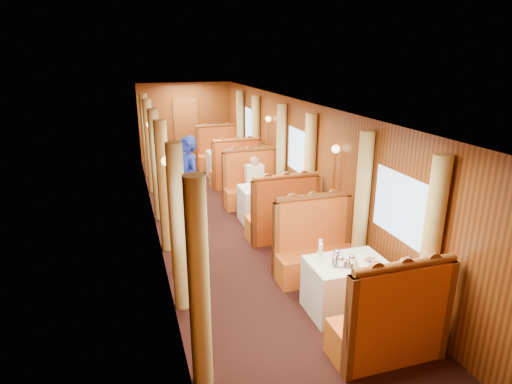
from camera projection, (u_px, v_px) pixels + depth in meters
name	position (u px, v px, depth m)	size (l,w,h in m)	color
floor	(231.00, 224.00, 8.92)	(3.00, 12.00, 0.01)	black
ceiling	(229.00, 103.00, 8.14)	(3.00, 12.00, 0.01)	silver
wall_far	(186.00, 122.00, 13.97)	(3.00, 2.50, 0.01)	brown
wall_near	(430.00, 368.00, 3.08)	(3.00, 2.50, 0.01)	brown
wall_left	(153.00, 172.00, 8.11)	(12.00, 2.50, 0.01)	brown
wall_right	(299.00, 161.00, 8.95)	(12.00, 2.50, 0.01)	brown
doorway_far	(186.00, 129.00, 14.03)	(0.80, 0.04, 2.00)	brown
table_near	(346.00, 286.00, 5.84)	(1.05, 0.72, 0.75)	white
banquette_near_fwd	(389.00, 327.00, 4.90)	(1.30, 0.55, 1.34)	#B23213
banquette_near_aft	(315.00, 252.00, 6.74)	(1.30, 0.55, 1.34)	#B23213
table_mid	(265.00, 204.00, 9.01)	(1.05, 0.72, 0.75)	white
banquette_mid_fwd	(282.00, 219.00, 8.08)	(1.30, 0.55, 1.34)	#B23213
banquette_mid_aft	(252.00, 188.00, 9.92)	(1.30, 0.55, 1.34)	#B23213
table_far	(227.00, 164.00, 12.19)	(1.05, 0.72, 0.75)	white
banquette_far_fwd	(236.00, 172.00, 11.25)	(1.30, 0.55, 1.34)	#B23213
banquette_far_aft	(219.00, 155.00, 13.09)	(1.30, 0.55, 1.34)	#B23213
tea_tray	(345.00, 264.00, 5.63)	(0.34, 0.26, 0.01)	silver
teapot_left	(341.00, 263.00, 5.55)	(0.16, 0.12, 0.13)	silver
teapot_right	(352.00, 262.00, 5.59)	(0.16, 0.12, 0.13)	silver
teapot_back	(337.00, 256.00, 5.73)	(0.16, 0.12, 0.13)	silver
fruit_plate	(370.00, 260.00, 5.71)	(0.23, 0.23, 0.05)	white
cup_inboard	(321.00, 255.00, 5.68)	(0.08, 0.08, 0.26)	white
cup_outboard	(320.00, 250.00, 5.81)	(0.08, 0.08, 0.26)	white
rose_vase_mid	(266.00, 179.00, 8.83)	(0.06, 0.06, 0.36)	silver
rose_vase_far	(228.00, 145.00, 12.01)	(0.06, 0.06, 0.36)	silver
window_left_near	(177.00, 234.00, 4.87)	(1.20, 0.90, 0.01)	#90ADD4
curtain_left_near_a	(199.00, 288.00, 4.28)	(0.22, 0.22, 2.35)	#D8BF6F
curtain_left_near_b	(179.00, 229.00, 5.70)	(0.22, 0.22, 2.35)	#D8BF6F
window_right_near	(401.00, 207.00, 5.71)	(1.20, 0.90, 0.01)	#90ADD4
curtain_right_near_a	(430.00, 252.00, 5.06)	(0.22, 0.22, 2.35)	#D8BF6F
curtain_right_near_b	(362.00, 208.00, 6.47)	(0.22, 0.22, 2.35)	#D8BF6F
window_left_mid	(153.00, 162.00, 8.05)	(1.20, 0.90, 0.01)	#90ADD4
curtain_left_mid_a	(164.00, 187.00, 7.46)	(0.22, 0.22, 2.35)	#D8BF6F
curtain_left_mid_b	(156.00, 166.00, 8.87)	(0.22, 0.22, 2.35)	#D8BF6F
window_right_mid	(299.00, 152.00, 8.88)	(1.20, 0.90, 0.01)	#90ADD4
curtain_right_mid_a	(309.00, 174.00, 8.23)	(0.22, 0.22, 2.35)	#D8BF6F
curtain_right_mid_b	(281.00, 157.00, 9.65)	(0.22, 0.22, 2.35)	#D8BF6F
window_left_far	(143.00, 131.00, 11.23)	(1.20, 0.90, 0.01)	#90ADD4
curtain_left_far_a	(150.00, 147.00, 10.63)	(0.22, 0.22, 2.35)	#D8BF6F
curtain_left_far_b	(146.00, 136.00, 12.05)	(0.22, 0.22, 2.35)	#D8BF6F
window_right_far	(251.00, 125.00, 12.06)	(1.20, 0.90, 0.01)	#90ADD4
curtain_right_far_a	(256.00, 140.00, 11.41)	(0.22, 0.22, 2.35)	#D8BF6F
curtain_right_far_b	(240.00, 131.00, 12.82)	(0.22, 0.22, 2.35)	#D8BF6F
sconce_left_fore	(168.00, 193.00, 6.51)	(0.14, 0.14, 1.95)	#BF8C3F
sconce_right_fore	(334.00, 177.00, 7.29)	(0.14, 0.14, 1.95)	#BF8C3F
sconce_left_aft	(151.00, 146.00, 9.68)	(0.14, 0.14, 1.95)	#BF8C3F
sconce_right_aft	(268.00, 139.00, 10.47)	(0.14, 0.14, 1.95)	#BF8C3F
steward	(188.00, 181.00, 8.72)	(0.67, 0.44, 1.84)	navy
passenger	(255.00, 177.00, 9.60)	(0.40, 0.44, 0.76)	beige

